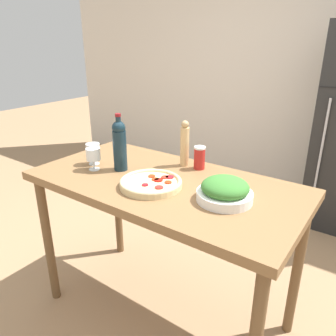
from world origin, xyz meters
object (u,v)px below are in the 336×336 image
(salad_bowl, at_px, (225,191))
(pepper_mill, at_px, (185,144))
(wine_bottle, at_px, (120,144))
(wine_glass_far, at_px, (93,150))
(homemade_pizza, at_px, (151,183))
(salt_canister, at_px, (199,158))
(wine_glass_near, at_px, (93,155))

(salad_bowl, bearing_deg, pepper_mill, 145.28)
(wine_bottle, height_order, wine_glass_far, wine_bottle)
(wine_glass_far, bearing_deg, homemade_pizza, -6.60)
(wine_bottle, xyz_separation_m, pepper_mill, (0.27, 0.28, -0.02))
(salt_canister, bearing_deg, wine_glass_near, -143.26)
(wine_bottle, bearing_deg, salt_canister, 37.38)
(wine_glass_far, bearing_deg, salad_bowl, 1.33)
(homemade_pizza, bearing_deg, wine_glass_near, -179.32)
(wine_glass_far, height_order, salt_canister, salt_canister)
(salad_bowl, xyz_separation_m, homemade_pizza, (-0.38, -0.08, -0.03))
(pepper_mill, xyz_separation_m, salt_canister, (0.10, 0.01, -0.07))
(homemade_pizza, bearing_deg, salad_bowl, 11.36)
(wine_bottle, height_order, pepper_mill, wine_bottle)
(pepper_mill, height_order, salad_bowl, pepper_mill)
(wine_bottle, bearing_deg, wine_glass_far, -172.01)
(salad_bowl, height_order, salt_canister, salt_canister)
(wine_glass_far, distance_m, homemade_pizza, 0.50)
(wine_glass_near, bearing_deg, wine_glass_far, 138.46)
(salad_bowl, bearing_deg, homemade_pizza, -168.64)
(wine_glass_near, relative_size, salt_canister, 0.95)
(pepper_mill, bearing_deg, wine_glass_far, -146.83)
(pepper_mill, bearing_deg, wine_glass_near, -137.23)
(salad_bowl, xyz_separation_m, salt_canister, (-0.31, 0.29, 0.02))
(wine_glass_near, distance_m, homemade_pizza, 0.43)
(salad_bowl, bearing_deg, salt_canister, 136.85)
(wine_bottle, bearing_deg, pepper_mill, 45.99)
(pepper_mill, height_order, homemade_pizza, pepper_mill)
(wine_glass_near, relative_size, salad_bowl, 0.49)
(wine_glass_far, relative_size, salt_canister, 0.95)
(wine_bottle, distance_m, salad_bowl, 0.68)
(wine_glass_near, distance_m, salt_canister, 0.62)
(wine_bottle, relative_size, salad_bowl, 1.25)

